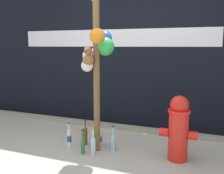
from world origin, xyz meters
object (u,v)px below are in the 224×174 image
(bottle_0, at_px, (69,138))
(bottle_4, at_px, (85,135))
(bottle_2, at_px, (113,141))
(bottle_5, at_px, (83,144))
(bottle_1, at_px, (100,137))
(bottle_3, at_px, (95,139))
(fire_hydrant, at_px, (179,128))
(bottle_6, at_px, (93,145))
(memorial_post, at_px, (98,39))

(bottle_0, relative_size, bottle_4, 1.03)
(bottle_2, distance_m, bottle_5, 0.43)
(bottle_1, distance_m, bottle_4, 0.22)
(bottle_1, distance_m, bottle_5, 0.38)
(bottle_3, bearing_deg, fire_hydrant, 1.75)
(bottle_3, bearing_deg, bottle_5, -104.41)
(bottle_2, bearing_deg, fire_hydrant, 2.15)
(fire_hydrant, bearing_deg, bottle_1, 176.29)
(bottle_1, bearing_deg, bottle_4, -168.09)
(fire_hydrant, distance_m, bottle_0, 1.54)
(bottle_1, distance_m, bottle_2, 0.28)
(fire_hydrant, height_order, bottle_2, fire_hydrant)
(bottle_6, bearing_deg, bottle_1, 100.00)
(bottle_1, xyz_separation_m, bottle_3, (-0.02, -0.11, 0.01))
(bottle_2, bearing_deg, bottle_3, -179.52)
(fire_hydrant, xyz_separation_m, bottle_6, (-1.09, -0.28, -0.29))
(bottle_4, bearing_deg, bottle_6, -48.25)
(bottle_0, xyz_separation_m, bottle_5, (0.26, -0.09, -0.02))
(memorial_post, bearing_deg, bottle_1, 110.28)
(bottle_5, bearing_deg, fire_hydrant, 13.23)
(fire_hydrant, relative_size, bottle_0, 2.22)
(memorial_post, relative_size, fire_hydrant, 3.08)
(fire_hydrant, relative_size, bottle_1, 2.51)
(bottle_2, height_order, bottle_6, bottle_6)
(fire_hydrant, height_order, bottle_3, fire_hydrant)
(memorial_post, relative_size, bottle_0, 6.82)
(bottle_1, height_order, bottle_2, bottle_2)
(fire_hydrant, height_order, bottle_4, fire_hydrant)
(bottle_6, bearing_deg, bottle_5, -174.80)
(bottle_1, relative_size, bottle_5, 0.98)
(bottle_3, height_order, bottle_4, bottle_4)
(bottle_1, xyz_separation_m, bottle_6, (0.06, -0.35, 0.02))
(memorial_post, relative_size, bottle_6, 7.28)
(bottle_4, bearing_deg, bottle_2, -7.69)
(bottle_0, height_order, bottle_5, bottle_0)
(memorial_post, relative_size, bottle_5, 7.56)
(bottle_4, relative_size, bottle_6, 1.04)
(bottle_1, bearing_deg, fire_hydrant, -3.71)
(bottle_0, bearing_deg, bottle_5, -18.17)
(bottle_3, relative_size, bottle_6, 0.92)
(bottle_2, bearing_deg, bottle_0, -164.20)
(bottle_0, bearing_deg, fire_hydrant, 7.79)
(bottle_4, relative_size, bottle_5, 1.08)
(memorial_post, relative_size, bottle_4, 7.01)
(bottle_0, xyz_separation_m, bottle_6, (0.41, -0.07, -0.01))
(bottle_2, xyz_separation_m, bottle_5, (-0.35, -0.26, 0.00))
(fire_hydrant, xyz_separation_m, bottle_3, (-1.18, -0.04, -0.30))
(memorial_post, distance_m, bottle_4, 1.46)
(bottle_0, xyz_separation_m, bottle_3, (0.33, 0.17, -0.02))
(bottle_2, bearing_deg, bottle_4, 172.31)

